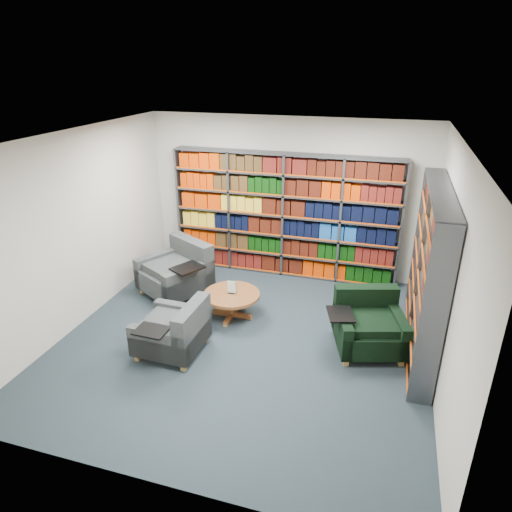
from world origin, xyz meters
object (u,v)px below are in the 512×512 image
(chair_teal_left, at_px, (179,273))
(chair_green_right, at_px, (368,326))
(coffee_table, at_px, (232,298))
(chair_teal_front, at_px, (176,333))

(chair_teal_left, distance_m, chair_green_right, 3.24)
(chair_green_right, xyz_separation_m, coffee_table, (-2.04, 0.20, 0.00))
(chair_green_right, relative_size, chair_teal_front, 1.17)
(chair_teal_left, bearing_deg, chair_teal_front, -65.88)
(coffee_table, bearing_deg, chair_teal_left, 154.88)
(chair_teal_left, relative_size, chair_teal_front, 1.34)
(chair_teal_left, relative_size, coffee_table, 1.53)
(chair_teal_left, bearing_deg, chair_green_right, -12.97)
(chair_teal_front, relative_size, coffee_table, 1.14)
(chair_teal_left, distance_m, coffee_table, 1.24)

